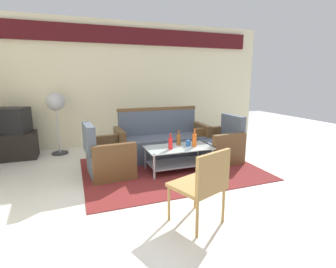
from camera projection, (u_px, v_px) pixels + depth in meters
ground_plane at (190, 191)px, 3.57m from camera, size 14.00×14.00×0.00m
wall_back at (136, 81)px, 6.05m from camera, size 6.52×0.19×2.80m
rug at (171, 169)px, 4.45m from camera, size 2.92×2.19×0.01m
couch at (162, 142)px, 5.06m from camera, size 1.80×0.75×0.96m
armchair_left at (108, 158)px, 4.12m from camera, size 0.75×0.81×0.85m
armchair_right at (220, 146)px, 4.86m from camera, size 0.74×0.80×0.85m
coffee_table at (178, 155)px, 4.34m from camera, size 1.10×0.60×0.40m
bottle_red at (170, 143)px, 4.16m from camera, size 0.07×0.07×0.26m
bottle_orange at (194, 140)px, 4.33m from camera, size 0.08×0.08×0.30m
bottle_brown at (179, 140)px, 4.42m from camera, size 0.07×0.07×0.25m
cup at (188, 143)px, 4.36m from camera, size 0.08×0.08×0.10m
tv_stand at (14, 146)px, 4.97m from camera, size 0.80×0.50×0.52m
television at (11, 120)px, 4.87m from camera, size 0.70×0.59×0.48m
pedestal_fan at (56, 105)px, 5.13m from camera, size 0.36×0.36×1.27m
wicker_chair at (203, 182)px, 2.66m from camera, size 0.62×0.62×0.84m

